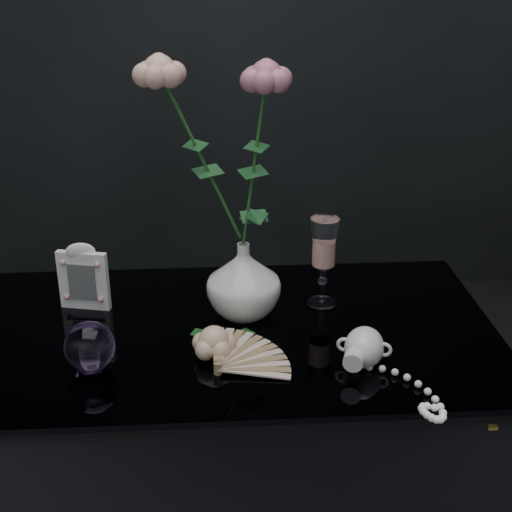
{
  "coord_description": "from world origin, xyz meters",
  "views": [
    {
      "loc": [
        -0.02,
        -1.16,
        1.46
      ],
      "look_at": [
        0.06,
        0.04,
        0.92
      ],
      "focal_mm": 50.0,
      "sensor_mm": 36.0,
      "label": 1
    }
  ],
  "objects_px": {
    "vase": "(244,280)",
    "picture_frame": "(83,276)",
    "pearl_jar": "(364,346)",
    "paperweight": "(90,346)",
    "wine_glass": "(323,262)",
    "loose_rose": "(214,342)"
  },
  "relations": [
    {
      "from": "loose_rose",
      "to": "pearl_jar",
      "type": "xyz_separation_m",
      "value": [
        0.27,
        -0.04,
        0.01
      ]
    },
    {
      "from": "picture_frame",
      "to": "pearl_jar",
      "type": "distance_m",
      "value": 0.58
    },
    {
      "from": "wine_glass",
      "to": "loose_rose",
      "type": "relative_size",
      "value": 1.06
    },
    {
      "from": "wine_glass",
      "to": "paperweight",
      "type": "distance_m",
      "value": 0.49
    },
    {
      "from": "vase",
      "to": "loose_rose",
      "type": "xyz_separation_m",
      "value": [
        -0.06,
        -0.16,
        -0.05
      ]
    },
    {
      "from": "paperweight",
      "to": "picture_frame",
      "type": "bearing_deg",
      "value": 100.76
    },
    {
      "from": "loose_rose",
      "to": "wine_glass",
      "type": "bearing_deg",
      "value": 28.92
    },
    {
      "from": "paperweight",
      "to": "pearl_jar",
      "type": "distance_m",
      "value": 0.48
    },
    {
      "from": "loose_rose",
      "to": "pearl_jar",
      "type": "distance_m",
      "value": 0.27
    },
    {
      "from": "paperweight",
      "to": "pearl_jar",
      "type": "relative_size",
      "value": 0.35
    },
    {
      "from": "wine_glass",
      "to": "vase",
      "type": "bearing_deg",
      "value": -167.8
    },
    {
      "from": "picture_frame",
      "to": "paperweight",
      "type": "distance_m",
      "value": 0.24
    },
    {
      "from": "paperweight",
      "to": "pearl_jar",
      "type": "height_order",
      "value": "paperweight"
    },
    {
      "from": "picture_frame",
      "to": "loose_rose",
      "type": "xyz_separation_m",
      "value": [
        0.26,
        -0.21,
        -0.04
      ]
    },
    {
      "from": "vase",
      "to": "paperweight",
      "type": "distance_m",
      "value": 0.33
    },
    {
      "from": "paperweight",
      "to": "vase",
      "type": "bearing_deg",
      "value": 32.72
    },
    {
      "from": "vase",
      "to": "picture_frame",
      "type": "distance_m",
      "value": 0.33
    },
    {
      "from": "vase",
      "to": "pearl_jar",
      "type": "height_order",
      "value": "vase"
    },
    {
      "from": "vase",
      "to": "loose_rose",
      "type": "height_order",
      "value": "vase"
    },
    {
      "from": "vase",
      "to": "pearl_jar",
      "type": "bearing_deg",
      "value": -43.69
    },
    {
      "from": "picture_frame",
      "to": "vase",
      "type": "bearing_deg",
      "value": 3.99
    },
    {
      "from": "vase",
      "to": "wine_glass",
      "type": "height_order",
      "value": "wine_glass"
    }
  ]
}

